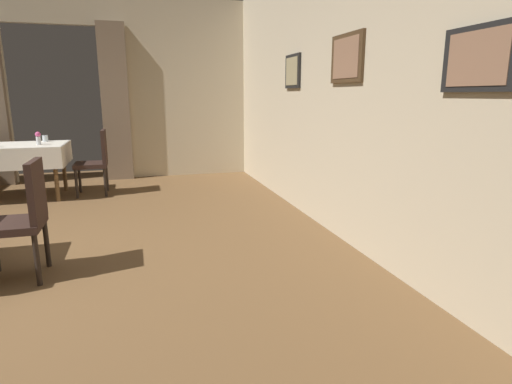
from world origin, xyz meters
TOP-DOWN VIEW (x-y plane):
  - wall_right at (3.20, 0.00)m, footprint 0.16×8.40m
  - wall_back at (0.00, 4.18)m, footprint 6.40×0.27m
  - dining_table_far at (-0.47, 2.98)m, footprint 1.47×0.93m
  - chair_mid_right at (0.33, 0.02)m, footprint 0.45×0.44m
  - chair_far_right at (0.65, 2.93)m, footprint 0.44×0.44m
  - flower_vase_far at (-0.07, 2.87)m, footprint 0.07×0.07m
  - glass_far_d at (-0.06, 3.30)m, footprint 0.08×0.08m

SIDE VIEW (x-z plane):
  - chair_mid_right at x=0.33m, z-range 0.05..0.98m
  - chair_far_right at x=0.65m, z-range 0.05..0.98m
  - dining_table_far at x=-0.47m, z-range 0.28..1.03m
  - glass_far_d at x=-0.06m, z-range 0.75..0.84m
  - flower_vase_far at x=-0.07m, z-range 0.76..0.93m
  - wall_right at x=3.20m, z-range 0.00..3.00m
  - wall_back at x=0.00m, z-range 0.02..3.02m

